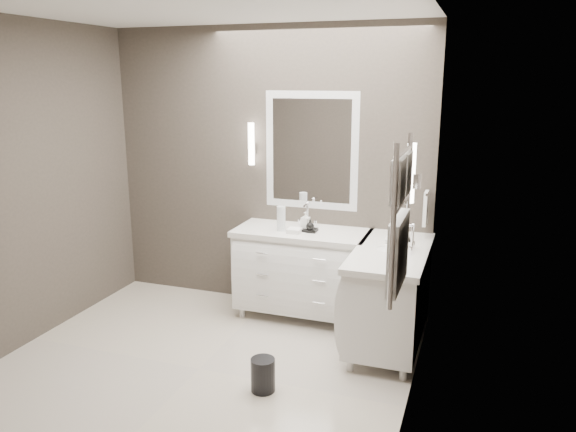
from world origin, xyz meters
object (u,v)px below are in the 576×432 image
(vanity_right, at_px, (390,291))
(waste_bin, at_px, (263,375))
(towel_ladder, at_px, (399,227))
(vanity_back, at_px, (302,268))

(vanity_right, distance_m, waste_bin, 1.31)
(vanity_right, height_order, waste_bin, vanity_right)
(towel_ladder, bearing_deg, vanity_back, 124.10)
(vanity_right, relative_size, waste_bin, 4.98)
(vanity_right, relative_size, towel_ladder, 1.38)
(vanity_back, distance_m, towel_ladder, 2.16)
(vanity_back, distance_m, vanity_right, 0.93)
(vanity_right, xyz_separation_m, waste_bin, (-0.74, -1.02, -0.36))
(vanity_back, xyz_separation_m, towel_ladder, (1.10, -1.63, 0.91))
(vanity_back, distance_m, waste_bin, 1.40)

